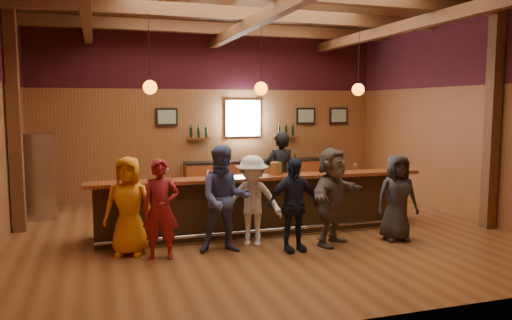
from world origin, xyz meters
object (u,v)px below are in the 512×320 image
object	(u,v)px
ice_bucket	(276,169)
customer_brown	(332,197)
bar_counter	(259,204)
bartender	(280,175)
customer_orange	(129,206)
back_bar_cabinet	(260,178)
stainless_fridge	(39,176)
customer_redvest	(161,209)
customer_denim	(225,199)
customer_dark	(397,198)
bottle_a	(281,167)
customer_white	(252,201)
customer_navy	(293,205)

from	to	relation	value
ice_bucket	customer_brown	bearing A→B (deg)	-56.94
bar_counter	ice_bucket	distance (m)	0.79
customer_brown	bartender	xyz separation A→B (m)	(-0.13, 2.20, 0.08)
customer_orange	bar_counter	bearing A→B (deg)	36.40
back_bar_cabinet	stainless_fridge	size ratio (longest dim) A/B	2.22
customer_orange	customer_redvest	bearing A→B (deg)	-18.72
customer_orange	customer_brown	size ratio (longest dim) A/B	0.95
customer_denim	bartender	bearing A→B (deg)	57.95
bartender	back_bar_cabinet	bearing A→B (deg)	-101.27
customer_dark	bottle_a	xyz separation A→B (m)	(-1.78, 1.11, 0.49)
customer_white	customer_dark	xyz separation A→B (m)	(2.54, -0.47, -0.01)
back_bar_cabinet	customer_denim	distance (m)	5.19
customer_denim	customer_navy	world-z (taller)	customer_denim
customer_denim	customer_dark	bearing A→B (deg)	3.73
customer_navy	bar_counter	bearing A→B (deg)	89.25
bar_counter	customer_brown	bearing A→B (deg)	-55.07
back_bar_cabinet	customer_dark	xyz separation A→B (m)	(0.94, -4.94, 0.29)
customer_redvest	ice_bucket	bearing A→B (deg)	36.07
customer_denim	customer_brown	distance (m)	1.87
customer_white	bar_counter	bearing A→B (deg)	86.72
back_bar_cabinet	customer_navy	size ratio (longest dim) A/B	2.58
ice_bucket	bottle_a	world-z (taller)	bottle_a
stainless_fridge	customer_redvest	bearing A→B (deg)	-59.64
customer_orange	ice_bucket	distance (m)	2.79
customer_orange	customer_denim	size ratio (longest dim) A/B	0.91
customer_white	bartender	size ratio (longest dim) A/B	0.84
stainless_fridge	customer_dark	size ratio (longest dim) A/B	1.17
back_bar_cabinet	stainless_fridge	xyz separation A→B (m)	(-5.30, -1.12, 0.42)
customer_orange	bartender	bearing A→B (deg)	46.24
bartender	customer_denim	bearing A→B (deg)	47.55
stainless_fridge	bar_counter	bearing A→B (deg)	-30.76
customer_orange	customer_brown	distance (m)	3.39
customer_navy	customer_orange	bearing A→B (deg)	161.28
customer_white	stainless_fridge	bearing A→B (deg)	159.40
bar_counter	customer_dark	distance (m)	2.54
customer_dark	bottle_a	size ratio (longest dim) A/B	4.14
stainless_fridge	customer_brown	distance (m)	6.25
customer_brown	ice_bucket	distance (m)	1.27
customer_navy	customer_dark	bearing A→B (deg)	-3.47
bar_counter	customer_denim	size ratio (longest dim) A/B	3.59
stainless_fridge	customer_orange	xyz separation A→B (m)	(1.65, -3.27, -0.10)
stainless_fridge	ice_bucket	size ratio (longest dim) A/B	7.70
stainless_fridge	customer_white	world-z (taller)	stainless_fridge
back_bar_cabinet	bottle_a	size ratio (longest dim) A/B	10.81
customer_redvest	customer_denim	distance (m)	1.04
customer_navy	bottle_a	xyz separation A→B (m)	(0.22, 1.17, 0.48)
customer_denim	customer_dark	size ratio (longest dim) A/B	1.14
customer_orange	customer_brown	xyz separation A→B (m)	(3.36, -0.46, 0.05)
stainless_fridge	customer_white	size ratio (longest dim) A/B	1.16
customer_redvest	customer_dark	bearing A→B (deg)	11.40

